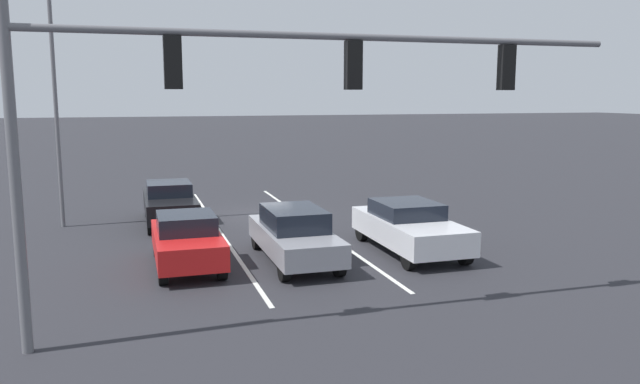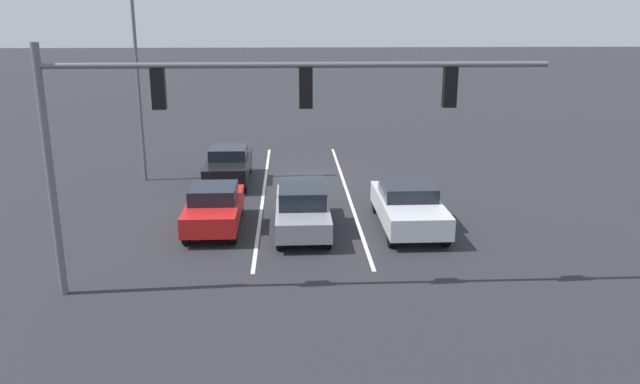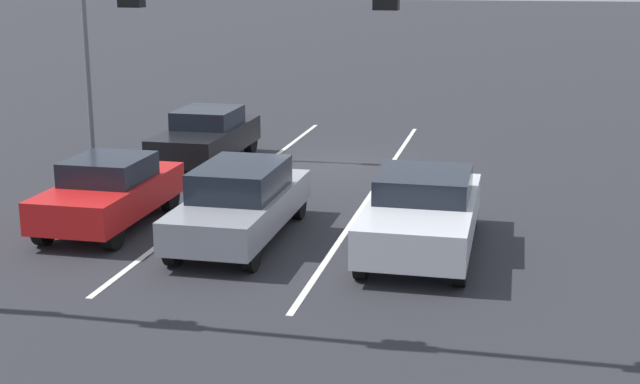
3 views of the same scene
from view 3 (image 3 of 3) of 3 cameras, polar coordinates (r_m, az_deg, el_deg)
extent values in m
plane|color=#28282D|center=(24.13, 0.46, 1.72)|extent=(240.00, 240.00, 0.00)
cube|color=silver|center=(21.62, 3.54, 0.23)|extent=(0.12, 16.60, 0.01)
cube|color=silver|center=(22.38, -5.00, 0.68)|extent=(0.12, 16.60, 0.01)
cube|color=red|center=(18.81, -13.30, -0.25)|extent=(1.70, 4.03, 0.64)
cube|color=black|center=(18.70, -13.37, 1.44)|extent=(1.50, 1.71, 0.49)
cube|color=red|center=(20.28, -9.41, 1.46)|extent=(0.24, 0.06, 0.12)
cube|color=red|center=(20.75, -12.47, 1.61)|extent=(0.24, 0.06, 0.12)
cylinder|color=black|center=(17.35, -13.13, -2.57)|extent=(0.22, 0.66, 0.66)
cylinder|color=black|center=(18.01, -17.28, -2.23)|extent=(0.22, 0.66, 0.66)
cylinder|color=black|center=(19.86, -9.60, -0.25)|extent=(0.22, 0.66, 0.66)
cylinder|color=black|center=(20.44, -13.35, -0.03)|extent=(0.22, 0.66, 0.66)
cube|color=gray|center=(17.49, -5.09, -1.07)|extent=(1.70, 4.63, 0.61)
cube|color=black|center=(17.36, -5.11, 0.84)|extent=(1.50, 2.25, 0.57)
cube|color=red|center=(19.41, -1.39, 1.00)|extent=(0.24, 0.06, 0.12)
cube|color=red|center=(19.73, -4.76, 1.17)|extent=(0.24, 0.06, 0.12)
cylinder|color=black|center=(15.78, -4.46, -3.93)|extent=(0.22, 0.66, 0.66)
cylinder|color=black|center=(16.25, -9.35, -3.54)|extent=(0.22, 0.66, 0.66)
cylinder|color=black|center=(18.99, -1.41, -0.73)|extent=(0.22, 0.66, 0.66)
cylinder|color=black|center=(19.38, -5.56, -0.49)|extent=(0.22, 0.66, 0.66)
cube|color=silver|center=(16.84, 6.55, -1.59)|extent=(1.94, 4.66, 0.69)
cube|color=black|center=(16.94, 6.70, 0.51)|extent=(1.70, 2.00, 0.45)
cube|color=red|center=(18.95, 9.35, 0.65)|extent=(0.24, 0.06, 0.12)
cube|color=red|center=(19.07, 5.29, 0.87)|extent=(0.24, 0.06, 0.12)
cylinder|color=black|center=(15.21, 8.94, -4.80)|extent=(0.22, 0.65, 0.65)
cylinder|color=black|center=(15.39, 2.68, -4.41)|extent=(0.22, 0.65, 0.65)
cylinder|color=black|center=(18.56, 9.68, -1.31)|extent=(0.22, 0.65, 0.65)
cylinder|color=black|center=(18.71, 4.55, -1.03)|extent=(0.22, 0.65, 0.65)
cube|color=black|center=(24.26, -7.30, 3.35)|extent=(1.74, 4.49, 0.68)
cube|color=black|center=(24.34, -7.19, 4.76)|extent=(1.53, 1.87, 0.47)
cube|color=red|center=(26.10, -4.41, 4.57)|extent=(0.24, 0.06, 0.12)
cube|color=red|center=(26.48, -6.94, 4.65)|extent=(0.24, 0.06, 0.12)
cylinder|color=black|center=(22.57, -6.91, 1.65)|extent=(0.22, 0.70, 0.70)
cylinder|color=black|center=(23.10, -10.37, 1.81)|extent=(0.22, 0.70, 0.70)
cylinder|color=black|center=(25.63, -4.47, 3.23)|extent=(0.22, 0.70, 0.70)
cylinder|color=black|center=(26.09, -7.58, 3.35)|extent=(0.22, 0.70, 0.70)
camera|label=1|loc=(9.48, -78.78, -1.31)|focal=35.00mm
camera|label=2|loc=(6.78, -112.15, 8.28)|focal=35.00mm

